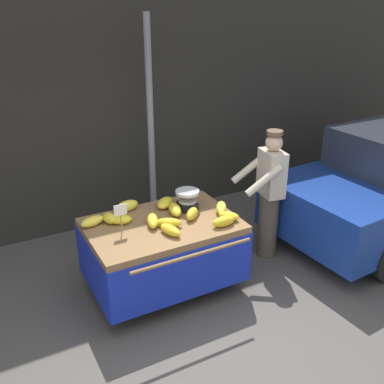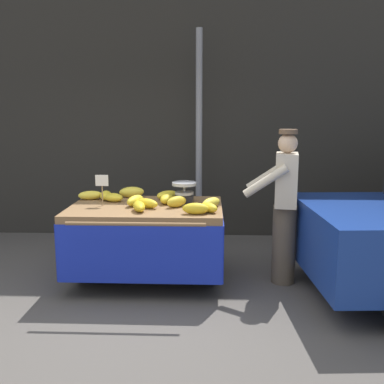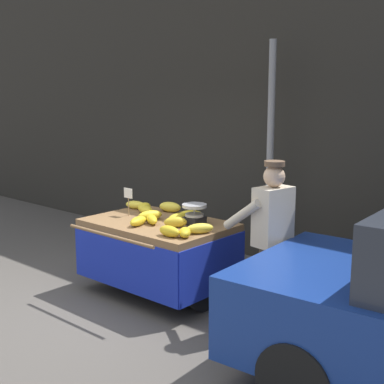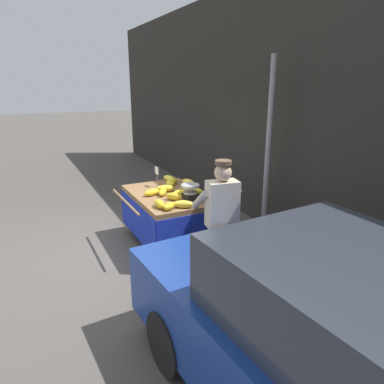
# 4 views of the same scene
# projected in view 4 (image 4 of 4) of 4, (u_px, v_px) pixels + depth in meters

# --- Properties ---
(ground_plane) EXTENTS (60.00, 60.00, 0.00)m
(ground_plane) POSITION_uv_depth(u_px,v_px,m) (110.00, 254.00, 5.55)
(ground_plane) COLOR #514C47
(back_wall) EXTENTS (16.00, 0.24, 4.35)m
(back_wall) POSITION_uv_depth(u_px,v_px,m) (273.00, 107.00, 6.23)
(back_wall) COLOR #2D2B26
(back_wall) RESTS_ON ground
(street_pole) EXTENTS (0.09, 0.09, 3.01)m
(street_pole) POSITION_uv_depth(u_px,v_px,m) (268.00, 153.00, 5.67)
(street_pole) COLOR gray
(street_pole) RESTS_ON ground
(banana_cart) EXTENTS (1.68, 1.32, 0.88)m
(banana_cart) POSITION_uv_depth(u_px,v_px,m) (170.00, 207.00, 5.74)
(banana_cart) COLOR olive
(banana_cart) RESTS_ON ground
(weighing_scale) EXTENTS (0.28, 0.28, 0.24)m
(weighing_scale) POSITION_uv_depth(u_px,v_px,m) (190.00, 192.00, 5.36)
(weighing_scale) COLOR black
(weighing_scale) RESTS_ON banana_cart
(price_sign) EXTENTS (0.14, 0.01, 0.34)m
(price_sign) POSITION_uv_depth(u_px,v_px,m) (157.00, 172.00, 5.99)
(price_sign) COLOR #997A51
(price_sign) RESTS_ON banana_cart
(banana_bunch_0) EXTENTS (0.20, 0.32, 0.11)m
(banana_bunch_0) POSITION_uv_depth(u_px,v_px,m) (182.00, 193.00, 5.52)
(banana_bunch_0) COLOR yellow
(banana_bunch_0) RESTS_ON banana_cart
(banana_bunch_1) EXTENTS (0.30, 0.20, 0.10)m
(banana_bunch_1) POSITION_uv_depth(u_px,v_px,m) (169.00, 178.00, 6.38)
(banana_bunch_1) COLOR yellow
(banana_bunch_1) RESTS_ON banana_cart
(banana_bunch_2) EXTENTS (0.16, 0.22, 0.11)m
(banana_bunch_2) POSITION_uv_depth(u_px,v_px,m) (172.00, 181.00, 6.20)
(banana_bunch_2) COLOR yellow
(banana_bunch_2) RESTS_ON banana_cart
(banana_bunch_3) EXTENTS (0.32, 0.31, 0.10)m
(banana_bunch_3) POSITION_uv_depth(u_px,v_px,m) (194.00, 191.00, 5.63)
(banana_bunch_3) COLOR yellow
(banana_bunch_3) RESTS_ON banana_cart
(banana_bunch_4) EXTENTS (0.27, 0.12, 0.12)m
(banana_bunch_4) POSITION_uv_depth(u_px,v_px,m) (159.00, 204.00, 5.01)
(banana_bunch_4) COLOR gold
(banana_bunch_4) RESTS_ON banana_cart
(banana_bunch_5) EXTENTS (0.30, 0.25, 0.10)m
(banana_bunch_5) POSITION_uv_depth(u_px,v_px,m) (163.00, 192.00, 5.58)
(banana_bunch_5) COLOR gold
(banana_bunch_5) RESTS_ON banana_cart
(banana_bunch_6) EXTENTS (0.26, 0.26, 0.12)m
(banana_bunch_6) POSITION_uv_depth(u_px,v_px,m) (174.00, 196.00, 5.33)
(banana_bunch_6) COLOR gold
(banana_bunch_6) RESTS_ON banana_cart
(banana_bunch_7) EXTENTS (0.21, 0.32, 0.12)m
(banana_bunch_7) POSITION_uv_depth(u_px,v_px,m) (166.00, 188.00, 5.75)
(banana_bunch_7) COLOR yellow
(banana_bunch_7) RESTS_ON banana_cart
(banana_bunch_8) EXTENTS (0.32, 0.21, 0.13)m
(banana_bunch_8) POSITION_uv_depth(u_px,v_px,m) (188.00, 183.00, 6.05)
(banana_bunch_8) COLOR yellow
(banana_bunch_8) RESTS_ON banana_cart
(banana_bunch_9) EXTENTS (0.20, 0.31, 0.10)m
(banana_bunch_9) POSITION_uv_depth(u_px,v_px,m) (152.00, 192.00, 5.56)
(banana_bunch_9) COLOR gold
(banana_bunch_9) RESTS_ON banana_cart
(banana_bunch_10) EXTENTS (0.26, 0.31, 0.11)m
(banana_bunch_10) POSITION_uv_depth(u_px,v_px,m) (183.00, 204.00, 5.01)
(banana_bunch_10) COLOR yellow
(banana_bunch_10) RESTS_ON banana_cart
(banana_bunch_11) EXTENTS (0.27, 0.22, 0.10)m
(banana_bunch_11) POSITION_uv_depth(u_px,v_px,m) (170.00, 183.00, 6.08)
(banana_bunch_11) COLOR yellow
(banana_bunch_11) RESTS_ON banana_cart
(banana_bunch_12) EXTENTS (0.25, 0.26, 0.10)m
(banana_bunch_12) POSITION_uv_depth(u_px,v_px,m) (169.00, 206.00, 4.94)
(banana_bunch_12) COLOR gold
(banana_bunch_12) RESTS_ON banana_cart
(vendor_person) EXTENTS (0.63, 0.58, 1.71)m
(vendor_person) POSITION_uv_depth(u_px,v_px,m) (221.00, 226.00, 4.40)
(vendor_person) COLOR brown
(vendor_person) RESTS_ON ground
(parked_car) EXTENTS (4.00, 1.95, 1.51)m
(parked_car) POSITION_uv_depth(u_px,v_px,m) (347.00, 356.00, 2.47)
(parked_car) COLOR navy
(parked_car) RESTS_ON ground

